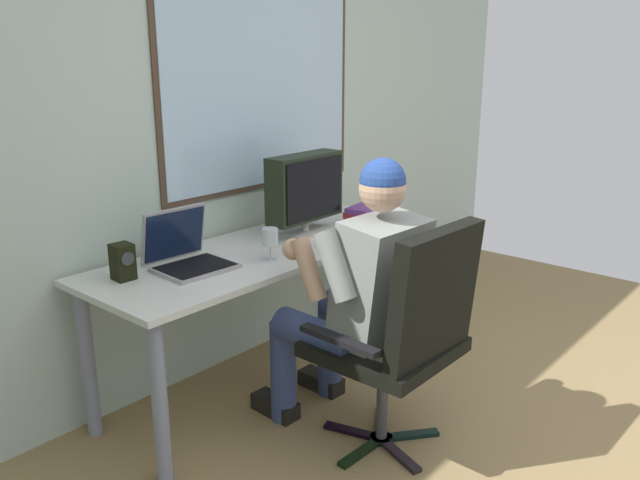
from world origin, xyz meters
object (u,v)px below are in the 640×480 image
object	(u,v)px
person_seated	(356,292)
crt_monitor	(305,189)
wine_glass	(270,239)
laptop	(186,252)
book_stack	(361,214)
desk	(270,266)
office_chair	(407,328)
desk_speaker	(123,262)

from	to	relation	value
person_seated	crt_monitor	world-z (taller)	person_seated
person_seated	wine_glass	distance (m)	0.47
laptop	book_stack	size ratio (longest dim) A/B	1.61
crt_monitor	desk	bearing A→B (deg)	-175.13
desk	book_stack	world-z (taller)	book_stack
desk	office_chair	size ratio (longest dim) A/B	1.84
wine_glass	desk_speaker	world-z (taller)	desk_speaker
person_seated	laptop	distance (m)	0.77
office_chair	person_seated	size ratio (longest dim) A/B	0.81
office_chair	laptop	xyz separation A→B (m)	(-0.38, 0.92, 0.22)
office_chair	crt_monitor	xyz separation A→B (m)	(0.37, 0.88, 0.39)
wine_glass	desk_speaker	distance (m)	0.65
person_seated	wine_glass	bearing A→B (deg)	101.22
office_chair	person_seated	world-z (taller)	person_seated
book_stack	laptop	bearing A→B (deg)	174.10
office_chair	desk_speaker	size ratio (longest dim) A/B	6.59
office_chair	book_stack	distance (m)	1.11
desk	laptop	bearing A→B (deg)	172.56
person_seated	laptop	xyz separation A→B (m)	(-0.39, 0.65, 0.14)
office_chair	laptop	bearing A→B (deg)	112.63
desk	laptop	world-z (taller)	laptop
wine_glass	desk_speaker	bearing A→B (deg)	154.06
crt_monitor	laptop	distance (m)	0.77
person_seated	book_stack	xyz separation A→B (m)	(0.73, 0.54, 0.12)
person_seated	desk_speaker	xyz separation A→B (m)	(-0.67, 0.71, 0.15)
laptop	desk_speaker	size ratio (longest dim) A/B	2.17
crt_monitor	wine_glass	bearing A→B (deg)	-157.29
wine_glass	office_chair	bearing A→B (deg)	-83.66
crt_monitor	office_chair	bearing A→B (deg)	-112.69
office_chair	wine_glass	distance (m)	0.75
laptop	wine_glass	bearing A→B (deg)	-36.00
office_chair	person_seated	bearing A→B (deg)	88.28
desk	person_seated	distance (m)	0.60
book_stack	desk	bearing A→B (deg)	175.17
person_seated	laptop	size ratio (longest dim) A/B	3.74
wine_glass	person_seated	bearing A→B (deg)	-78.78
office_chair	desk_speaker	distance (m)	1.20
desk	office_chair	world-z (taller)	office_chair
laptop	desk_speaker	bearing A→B (deg)	167.53
office_chair	person_seated	xyz separation A→B (m)	(0.01, 0.27, 0.08)
desk	person_seated	world-z (taller)	person_seated
person_seated	office_chair	bearing A→B (deg)	-91.72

